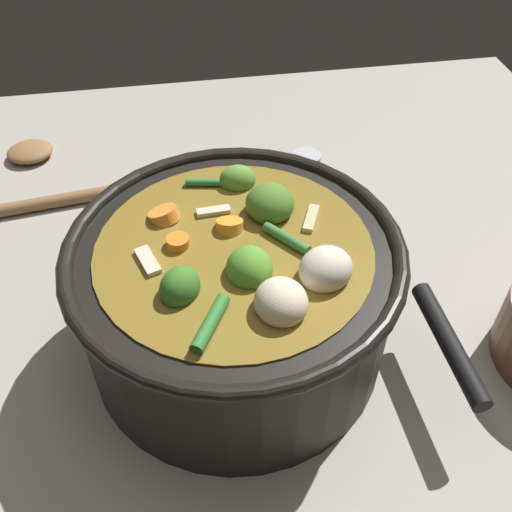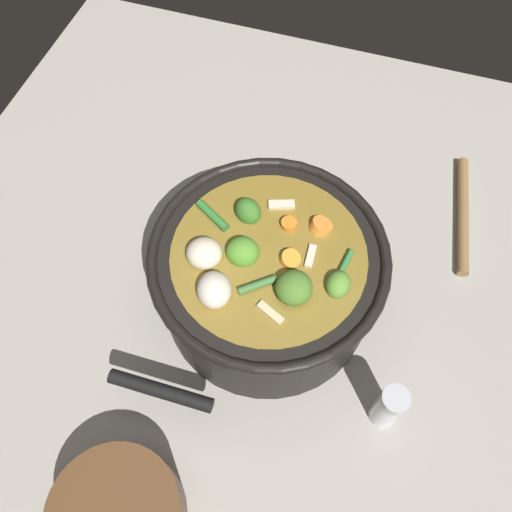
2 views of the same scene
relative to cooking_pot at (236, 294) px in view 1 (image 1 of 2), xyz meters
The scene contains 4 objects.
ground_plane 0.07m from the cooking_pot, 35.98° to the right, with size 1.10×1.10×0.00m, color #9E998E.
cooking_pot is the anchor object (origin of this frame).
wooden_spoon 0.39m from the cooking_pot, 52.89° to the right, with size 0.21×0.17×0.02m.
salt_shaker 0.22m from the cooking_pot, 120.48° to the right, with size 0.03×0.03×0.09m.
Camera 1 is at (0.04, 0.35, 0.47)m, focal length 40.42 mm.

